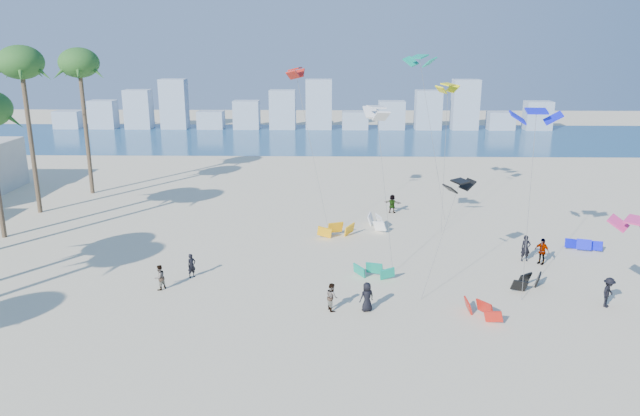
{
  "coord_description": "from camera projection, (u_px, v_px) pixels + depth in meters",
  "views": [
    {
      "loc": [
        3.8,
        -21.28,
        15.04
      ],
      "look_at": [
        3.0,
        16.0,
        4.5
      ],
      "focal_mm": 33.79,
      "sensor_mm": 36.0,
      "label": 1
    }
  ],
  "objects": [
    {
      "name": "ocean",
      "position": [
        308.0,
        138.0,
        93.91
      ],
      "size": [
        220.0,
        220.0,
        0.0
      ],
      "primitive_type": "plane",
      "color": "navy",
      "rests_on": "ground"
    },
    {
      "name": "grounded_kites",
      "position": [
        424.0,
        250.0,
        42.92
      ],
      "size": [
        21.38,
        19.44,
        0.99
      ],
      "color": "#0C9071",
      "rests_on": "ground"
    },
    {
      "name": "flying_kites",
      "position": [
        466.0,
        103.0,
        42.56
      ],
      "size": [
        33.69,
        26.42,
        14.21
      ],
      "color": "black",
      "rests_on": "ground"
    },
    {
      "name": "distant_skyline",
      "position": [
        304.0,
        111.0,
        102.72
      ],
      "size": [
        85.0,
        3.0,
        8.4
      ],
      "color": "#9EADBF",
      "rests_on": "ground"
    },
    {
      "name": "kitesurfers_far",
      "position": [
        444.0,
        254.0,
        41.01
      ],
      "size": [
        27.74,
        21.09,
        1.87
      ],
      "color": "black",
      "rests_on": "ground"
    },
    {
      "name": "kitesurfer_mid",
      "position": [
        332.0,
        297.0,
        34.36
      ],
      "size": [
        0.86,
        0.96,
        1.63
      ],
      "primitive_type": "imported",
      "rotation": [
        0.0,
        0.0,
        1.93
      ],
      "color": "gray",
      "rests_on": "ground"
    },
    {
      "name": "kitesurfer_near",
      "position": [
        192.0,
        266.0,
        39.09
      ],
      "size": [
        0.68,
        0.68,
        1.6
      ],
      "primitive_type": "imported",
      "rotation": [
        0.0,
        0.0,
        0.78
      ],
      "color": "black",
      "rests_on": "ground"
    }
  ]
}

